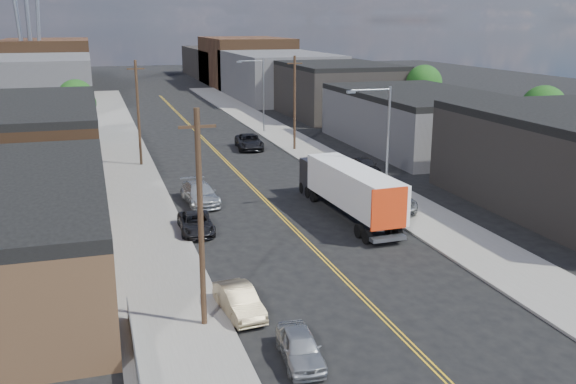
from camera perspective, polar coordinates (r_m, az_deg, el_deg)
ground at (r=78.81m, az=-7.81°, el=4.99°), size 260.00×260.00×0.00m
centerline at (r=64.31m, az=-5.59°, el=2.80°), size 0.32×120.00×0.01m
sidewalk_left at (r=63.16m, az=-14.07°, el=2.26°), size 5.00×140.00×0.15m
sidewalk_right at (r=66.78m, az=2.42°, el=3.38°), size 5.00×140.00×0.15m
warehouse_brown at (r=61.75m, az=-22.11°, el=4.38°), size 12.00×26.00×6.60m
industrial_right_b at (r=72.22m, az=11.63°, el=6.36°), size 14.00×24.00×6.10m
industrial_right_c at (r=95.58m, az=4.16°, el=9.13°), size 14.00×22.00×7.60m
skyline_left_a at (r=112.31m, az=-21.18°, el=9.15°), size 16.00×30.00×8.00m
skyline_right_a at (r=116.64m, az=-0.91°, el=10.32°), size 16.00×30.00×8.00m
skyline_left_b at (r=137.12m, az=-20.59°, el=10.51°), size 16.00×26.00×10.00m
skyline_right_b at (r=140.69m, az=-3.81°, el=11.50°), size 16.00×26.00×10.00m
skyline_left_c at (r=157.15m, az=-20.17°, el=10.45°), size 16.00×40.00×7.00m
skyline_right_c at (r=160.27m, az=-5.49°, el=11.35°), size 16.00×40.00×7.00m
streetlight_near at (r=46.91m, az=8.46°, el=4.79°), size 3.39×0.25×9.00m
streetlight_far at (r=79.63m, az=-2.48°, el=9.08°), size 3.39×0.25×9.00m
utility_pole_left_near at (r=28.24m, az=-7.78°, el=-2.39°), size 1.60×0.26×10.00m
utility_pole_left_far at (r=62.35m, az=-13.17°, el=6.89°), size 1.60×0.26×10.00m
utility_pole_right at (r=68.36m, az=0.59°, el=7.96°), size 1.60×0.26×10.00m
tree_left_far at (r=79.17m, az=-18.26°, el=7.76°), size 4.35×4.20×6.97m
tree_right_near at (r=68.18m, az=21.77°, el=6.66°), size 4.60×4.48×7.44m
tree_right_far at (r=88.01m, az=12.00°, el=9.24°), size 4.85×4.76×7.91m
semi_truck at (r=45.75m, az=5.16°, el=0.52°), size 2.96×14.35×3.73m
car_left_a at (r=26.84m, az=1.08°, el=-13.61°), size 1.90×4.00×1.32m
car_left_b at (r=30.84m, az=-4.38°, el=-9.63°), size 1.88×4.25×1.36m
car_left_c at (r=42.54m, az=-8.19°, el=-2.77°), size 2.32×4.71×1.29m
car_left_d at (r=49.17m, az=-7.85°, el=-0.13°), size 2.62×5.62×1.59m
car_right_lot_a at (r=47.49m, az=9.29°, el=-0.55°), size 3.80×6.15×1.59m
car_right_lot_b at (r=49.63m, az=8.66°, el=0.15°), size 2.33×5.48×1.58m
car_right_lot_c at (r=58.16m, az=6.89°, el=2.35°), size 1.95×4.39×1.47m
car_ahead_truck at (r=69.81m, az=-3.48°, el=4.48°), size 3.24×5.99×1.60m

